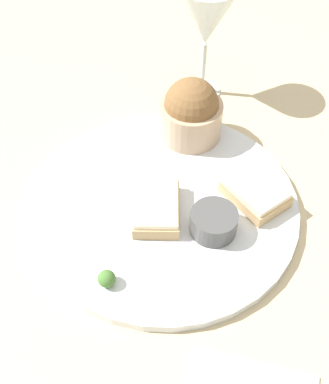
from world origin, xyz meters
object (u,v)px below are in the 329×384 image
(cheese_toast_near, at_px, (157,207))
(cheese_toast_far, at_px, (255,192))
(salad_bowl, at_px, (191,112))
(wine_glass, at_px, (207,19))
(sauce_ramekin, at_px, (214,221))

(cheese_toast_near, distance_m, cheese_toast_far, 0.13)
(salad_bowl, xyz_separation_m, cheese_toast_far, (-0.15, -0.05, -0.03))
(salad_bowl, relative_size, wine_glass, 0.52)
(cheese_toast_far, xyz_separation_m, wine_glass, (0.26, -0.01, 0.11))
(salad_bowl, distance_m, wine_glass, 0.15)
(sauce_ramekin, xyz_separation_m, cheese_toast_far, (0.04, -0.07, -0.01))
(salad_bowl, distance_m, cheese_toast_near, 0.16)
(cheese_toast_near, bearing_deg, wine_glass, -29.45)
(salad_bowl, height_order, cheese_toast_near, salad_bowl)
(cheese_toast_near, height_order, cheese_toast_far, same)
(salad_bowl, bearing_deg, sauce_ramekin, 172.97)
(sauce_ramekin, distance_m, wine_glass, 0.32)
(salad_bowl, height_order, sauce_ramekin, salad_bowl)
(salad_bowl, relative_size, cheese_toast_near, 0.96)
(sauce_ramekin, xyz_separation_m, wine_glass, (0.29, -0.08, 0.10))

